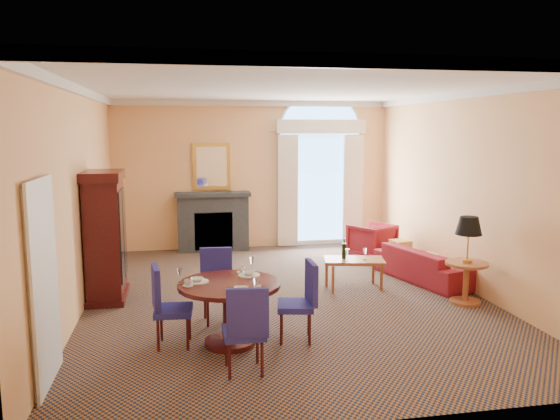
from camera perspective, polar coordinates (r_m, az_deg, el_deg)
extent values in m
plane|color=#121F39|center=(8.62, 0.61, -9.06)|extent=(7.50, 7.50, 0.00)
cube|color=#FABB77|center=(11.96, -2.84, 3.68)|extent=(6.00, 0.04, 3.20)
cube|color=#FABB77|center=(8.25, -20.28, 1.00)|extent=(0.04, 7.50, 3.20)
cube|color=#FABB77|center=(9.33, 19.02, 1.87)|extent=(0.04, 7.50, 3.20)
cube|color=silver|center=(8.24, 0.65, 12.66)|extent=(6.00, 7.50, 0.04)
cube|color=silver|center=(8.24, 0.65, 12.24)|extent=(6.00, 7.50, 0.12)
cube|color=silver|center=(6.04, -23.44, -7.30)|extent=(0.08, 0.90, 2.06)
cube|color=#353A3E|center=(11.81, -7.01, -1.33)|extent=(1.50, 0.40, 1.20)
cube|color=#353A3E|center=(11.69, -7.06, 1.74)|extent=(1.60, 0.46, 0.08)
cube|color=gold|center=(11.83, -7.17, 4.54)|extent=(0.80, 0.04, 1.00)
cube|color=white|center=(11.81, -7.16, 4.53)|extent=(0.64, 0.02, 0.84)
cube|color=silver|center=(12.27, 4.14, 2.14)|extent=(1.90, 0.04, 2.50)
cube|color=#83B1DB|center=(12.26, 4.16, 2.14)|extent=(1.70, 0.02, 2.30)
cylinder|color=silver|center=(12.19, 4.21, 7.99)|extent=(1.90, 0.04, 1.90)
cube|color=beige|center=(11.98, 0.82, 2.01)|extent=(0.45, 0.06, 2.45)
cube|color=beige|center=(12.36, 7.65, 2.14)|extent=(0.45, 0.06, 2.45)
cube|color=beige|center=(12.08, 4.36, 8.70)|extent=(2.00, 0.08, 0.30)
cube|color=#330B0B|center=(8.73, -17.77, -3.06)|extent=(0.50, 0.91, 1.83)
cube|color=#330B0B|center=(8.59, -18.07, 3.40)|extent=(0.57, 1.01, 0.15)
cube|color=#330B0B|center=(8.94, -17.52, -8.53)|extent=(0.57, 1.01, 0.09)
cylinder|color=#330B0B|center=(6.62, -5.33, -7.78)|extent=(1.23, 1.23, 0.05)
cylinder|color=#330B0B|center=(6.73, -5.28, -10.95)|extent=(0.16, 0.16, 0.72)
cylinder|color=#330B0B|center=(6.85, -5.24, -13.57)|extent=(0.62, 0.62, 0.06)
cylinder|color=white|center=(6.90, -3.24, -6.80)|extent=(0.28, 0.28, 0.01)
imported|color=white|center=(6.89, -3.24, -6.60)|extent=(0.15, 0.15, 0.04)
imported|color=white|center=(7.04, -4.02, -6.19)|extent=(0.09, 0.09, 0.07)
cylinder|color=white|center=(6.68, -8.66, -7.39)|extent=(0.28, 0.28, 0.01)
imported|color=white|center=(6.68, -8.66, -7.19)|extent=(0.15, 0.15, 0.04)
imported|color=white|center=(6.53, -9.59, -7.47)|extent=(0.09, 0.09, 0.07)
cylinder|color=white|center=(6.26, -4.08, -8.42)|extent=(0.28, 0.28, 0.01)
imported|color=white|center=(6.25, -4.08, -8.21)|extent=(0.15, 0.15, 0.04)
imported|color=white|center=(6.25, -2.37, -8.09)|extent=(0.09, 0.09, 0.07)
cube|color=navy|center=(7.49, -6.42, -8.34)|extent=(0.46, 0.46, 0.08)
cube|color=navy|center=(7.61, -6.69, -5.85)|extent=(0.44, 0.10, 0.52)
cylinder|color=#330B0B|center=(7.75, -5.28, -9.59)|extent=(0.03, 0.03, 0.40)
cylinder|color=#330B0B|center=(7.71, -7.84, -9.73)|extent=(0.03, 0.03, 0.40)
cylinder|color=#330B0B|center=(7.43, -4.88, -10.40)|extent=(0.03, 0.03, 0.40)
cylinder|color=#330B0B|center=(7.39, -7.55, -10.55)|extent=(0.03, 0.03, 0.40)
cube|color=navy|center=(5.99, -3.81, -12.67)|extent=(0.44, 0.44, 0.08)
cube|color=navy|center=(5.71, -3.40, -10.70)|extent=(0.44, 0.11, 0.52)
cylinder|color=#330B0B|center=(5.91, -5.29, -15.50)|extent=(0.03, 0.03, 0.40)
cylinder|color=#330B0B|center=(5.95, -1.88, -15.30)|extent=(0.03, 0.03, 0.40)
cylinder|color=#330B0B|center=(6.23, -5.60, -14.23)|extent=(0.03, 0.03, 0.40)
cylinder|color=#330B0B|center=(6.26, -2.38, -14.05)|extent=(0.03, 0.03, 0.40)
cube|color=navy|center=(6.83, 1.62, -9.98)|extent=(0.52, 0.52, 0.08)
cube|color=navy|center=(6.78, 3.30, -7.58)|extent=(0.07, 0.44, 0.52)
cylinder|color=#330B0B|center=(6.75, 3.12, -12.36)|extent=(0.03, 0.03, 0.40)
cylinder|color=#330B0B|center=(7.07, 3.02, -11.37)|extent=(0.03, 0.03, 0.40)
cylinder|color=#330B0B|center=(6.74, 0.14, -12.36)|extent=(0.03, 0.03, 0.40)
cylinder|color=#330B0B|center=(7.07, 0.18, -11.37)|extent=(0.03, 0.03, 0.40)
cube|color=navy|center=(6.78, -11.05, -10.28)|extent=(0.47, 0.47, 0.08)
cube|color=navy|center=(6.72, -12.82, -7.94)|extent=(0.13, 0.44, 0.52)
cylinder|color=#330B0B|center=(7.03, -12.29, -11.67)|extent=(0.03, 0.03, 0.40)
cylinder|color=#330B0B|center=(6.71, -12.62, -12.67)|extent=(0.03, 0.03, 0.40)
cylinder|color=#330B0B|center=(7.00, -9.44, -11.68)|extent=(0.03, 0.03, 0.40)
cylinder|color=#330B0B|center=(6.68, -9.62, -12.68)|extent=(0.03, 0.03, 0.40)
imported|color=maroon|center=(9.78, 14.93, -5.50)|extent=(1.25, 2.08, 0.57)
imported|color=maroon|center=(11.20, 9.56, -3.20)|extent=(1.04, 1.05, 0.71)
cube|color=#A25830|center=(9.05, 7.74, -5.26)|extent=(1.06, 0.73, 0.05)
cylinder|color=#A25830|center=(8.81, 5.56, -7.26)|extent=(0.05, 0.05, 0.43)
cylinder|color=#A25830|center=(9.07, 10.56, -6.91)|extent=(0.05, 0.05, 0.43)
cylinder|color=#A25830|center=(9.17, 4.89, -6.62)|extent=(0.05, 0.05, 0.43)
cylinder|color=#A25830|center=(9.42, 9.72, -6.31)|extent=(0.05, 0.05, 0.43)
cylinder|color=#A25830|center=(8.63, 18.94, -5.32)|extent=(0.63, 0.63, 0.04)
cylinder|color=#A25830|center=(8.71, 18.84, -7.33)|extent=(0.08, 0.08, 0.59)
cylinder|color=#A25830|center=(8.79, 18.76, -9.04)|extent=(0.46, 0.46, 0.04)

